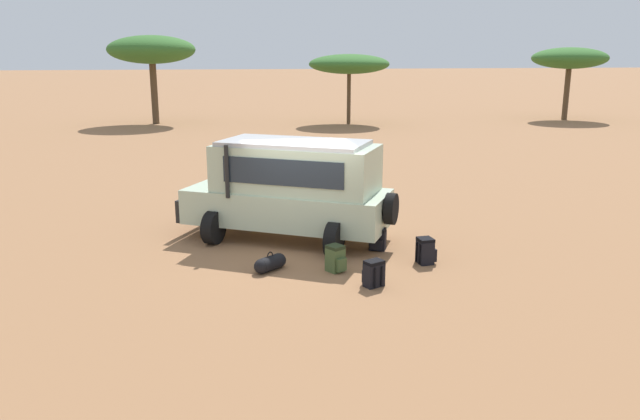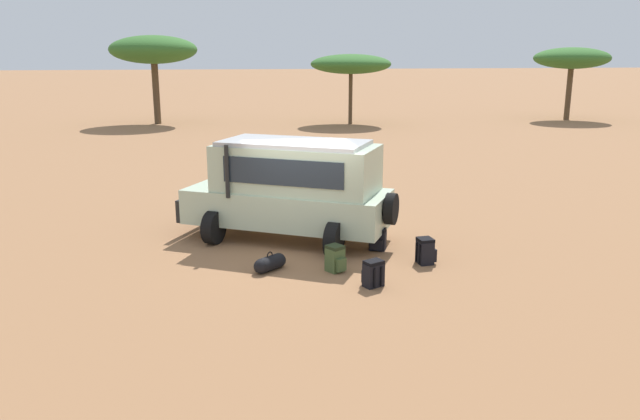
# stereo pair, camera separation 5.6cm
# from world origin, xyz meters

# --- Properties ---
(ground_plane) EXTENTS (320.00, 320.00, 0.00)m
(ground_plane) POSITION_xyz_m (0.00, 0.00, 0.00)
(ground_plane) COLOR #936642
(safari_vehicle) EXTENTS (5.32, 4.01, 2.44)m
(safari_vehicle) POSITION_xyz_m (-0.09, 0.92, 1.29)
(safari_vehicle) COLOR #B2C6A8
(safari_vehicle) RESTS_ON ground_plane
(backpack_beside_front_wheel) EXTENTS (0.45, 0.46, 0.52)m
(backpack_beside_front_wheel) POSITION_xyz_m (1.78, -0.28, 0.25)
(backpack_beside_front_wheel) COLOR black
(backpack_beside_front_wheel) RESTS_ON ground_plane
(backpack_cluster_center) EXTENTS (0.44, 0.48, 0.57)m
(backpack_cluster_center) POSITION_xyz_m (0.53, -1.56, 0.28)
(backpack_cluster_center) COLOR #42562D
(backpack_cluster_center) RESTS_ON ground_plane
(backpack_near_rear_wheel) EXTENTS (0.45, 0.44, 0.53)m
(backpack_near_rear_wheel) POSITION_xyz_m (1.10, -2.53, 0.26)
(backpack_near_rear_wheel) COLOR black
(backpack_near_rear_wheel) RESTS_ON ground_plane
(backpack_outermost) EXTENTS (0.44, 0.39, 0.57)m
(backpack_outermost) POSITION_xyz_m (2.56, -1.39, 0.28)
(backpack_outermost) COLOR black
(backpack_outermost) RESTS_ON ground_plane
(duffel_bag_low_black_case) EXTENTS (0.71, 0.64, 0.42)m
(duffel_bag_low_black_case) POSITION_xyz_m (-0.82, -1.28, 0.16)
(duffel_bag_low_black_case) COLOR black
(duffel_bag_low_black_case) RESTS_ON ground_plane
(acacia_tree_far_left) EXTENTS (5.44, 5.03, 5.52)m
(acacia_tree_far_left) POSITION_xyz_m (-5.53, 27.81, 4.60)
(acacia_tree_far_left) COLOR brown
(acacia_tree_far_left) RESTS_ON ground_plane
(acacia_tree_left_mid) EXTENTS (5.10, 4.76, 4.37)m
(acacia_tree_left_mid) POSITION_xyz_m (6.70, 25.65, 3.74)
(acacia_tree_left_mid) COLOR brown
(acacia_tree_left_mid) RESTS_ON ground_plane
(acacia_tree_centre_back) EXTENTS (5.12, 4.40, 4.80)m
(acacia_tree_centre_back) POSITION_xyz_m (21.86, 25.80, 4.06)
(acacia_tree_centre_back) COLOR brown
(acacia_tree_centre_back) RESTS_ON ground_plane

